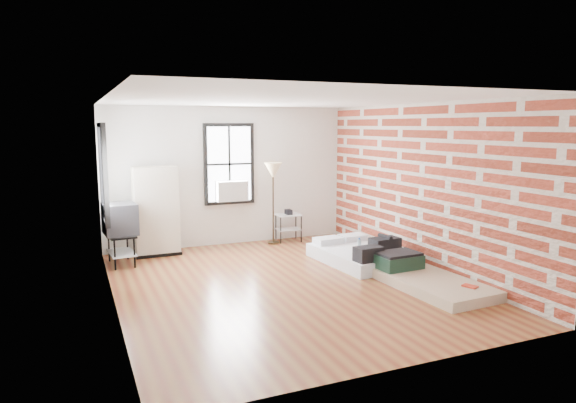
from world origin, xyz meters
name	(u,v)px	position (x,y,z in m)	size (l,w,h in m)	color
ground	(286,284)	(0.00, 0.00, 0.00)	(6.00, 6.00, 0.00)	#622C19
room_shell	(290,170)	(0.23, 0.36, 1.74)	(5.02, 6.02, 2.80)	silver
mattress_main	(362,254)	(1.75, 0.64, 0.15)	(1.43, 1.85, 0.56)	white
mattress_bare	(424,278)	(1.92, -0.88, 0.12)	(1.10, 1.95, 0.41)	tan
wardrobe	(156,211)	(-1.53, 2.65, 0.83)	(0.84, 0.49, 1.67)	black
side_table	(288,220)	(1.20, 2.72, 0.46)	(0.55, 0.45, 0.68)	black
floor_lamp	(273,174)	(0.83, 2.65, 1.44)	(0.36, 0.36, 1.68)	black
tv_stand	(120,221)	(-2.21, 2.17, 0.78)	(0.59, 0.80, 1.09)	black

